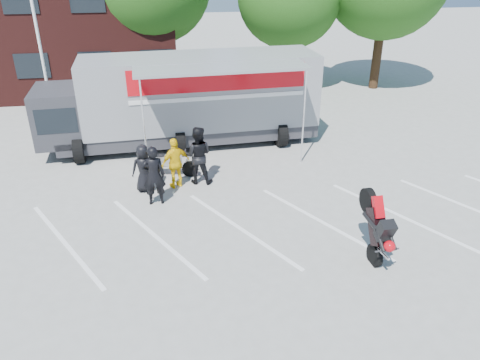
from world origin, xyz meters
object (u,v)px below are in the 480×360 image
object	(u,v)px
flagpole	(40,8)
transporter_truck	(191,143)
spectator_hivis	(176,163)
spectator_leather_a	(144,168)
stunt_bike_rider	(363,250)
spectator_leather_c	(198,155)
spectator_leather_b	(154,176)
parked_motorcycle	(172,176)

from	to	relation	value
flagpole	transporter_truck	xyz separation A→B (m)	(5.45, -2.27, -5.05)
flagpole	spectator_hivis	bearing A→B (deg)	-51.96
flagpole	spectator_leather_a	bearing A→B (deg)	-58.88
stunt_bike_rider	spectator_hivis	world-z (taller)	spectator_hivis
transporter_truck	stunt_bike_rider	xyz separation A→B (m)	(4.04, -8.26, 0.00)
stunt_bike_rider	spectator_leather_c	world-z (taller)	spectator_leather_c
spectator_leather_a	spectator_leather_b	size ratio (longest dim) A/B	0.83
transporter_truck	parked_motorcycle	size ratio (longest dim) A/B	5.77
spectator_leather_b	flagpole	bearing A→B (deg)	-63.91
transporter_truck	spectator_hivis	xyz separation A→B (m)	(-0.69, -3.82, 0.86)
spectator_leather_a	spectator_leather_b	distance (m)	1.00
spectator_leather_b	spectator_hivis	bearing A→B (deg)	-127.34
spectator_leather_c	stunt_bike_rider	bearing A→B (deg)	142.91
flagpole	stunt_bike_rider	world-z (taller)	flagpole
spectator_leather_c	spectator_hivis	bearing A→B (deg)	29.30
spectator_leather_a	spectator_leather_c	distance (m)	1.81
spectator_leather_a	flagpole	bearing A→B (deg)	-70.54
spectator_hivis	parked_motorcycle	bearing A→B (deg)	-104.20
parked_motorcycle	spectator_leather_c	xyz separation A→B (m)	(0.90, -0.60, 0.99)
spectator_leather_c	parked_motorcycle	bearing A→B (deg)	-20.90
stunt_bike_rider	spectator_leather_a	world-z (taller)	spectator_leather_a
stunt_bike_rider	spectator_hivis	size ratio (longest dim) A/B	1.16
flagpole	spectator_leather_b	bearing A→B (deg)	-60.23
transporter_truck	stunt_bike_rider	size ratio (longest dim) A/B	5.56
parked_motorcycle	spectator_leather_a	size ratio (longest dim) A/B	1.20
transporter_truck	spectator_leather_c	size ratio (longest dim) A/B	5.57
parked_motorcycle	spectator_leather_a	world-z (taller)	spectator_leather_a
transporter_truck	spectator_leather_b	size ratio (longest dim) A/B	5.77
parked_motorcycle	transporter_truck	bearing A→B (deg)	-6.74
parked_motorcycle	spectator_leather_c	distance (m)	1.47
parked_motorcycle	flagpole	bearing A→B (deg)	50.20
parked_motorcycle	spectator_hivis	distance (m)	1.20
flagpole	stunt_bike_rider	distance (m)	15.05
spectator_leather_b	spectator_leather_c	distance (m)	1.91
spectator_leather_c	spectator_hivis	xyz separation A→B (m)	(-0.75, -0.23, -0.13)
spectator_leather_a	spectator_hivis	world-z (taller)	spectator_hivis
transporter_truck	spectator_leather_c	world-z (taller)	spectator_leather_c
transporter_truck	parked_motorcycle	bearing A→B (deg)	-109.02
flagpole	transporter_truck	world-z (taller)	flagpole
flagpole	spectator_leather_a	xyz separation A→B (m)	(3.74, -6.20, -4.25)
spectator_leather_b	spectator_hivis	size ratio (longest dim) A/B	1.11
flagpole	transporter_truck	distance (m)	7.77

